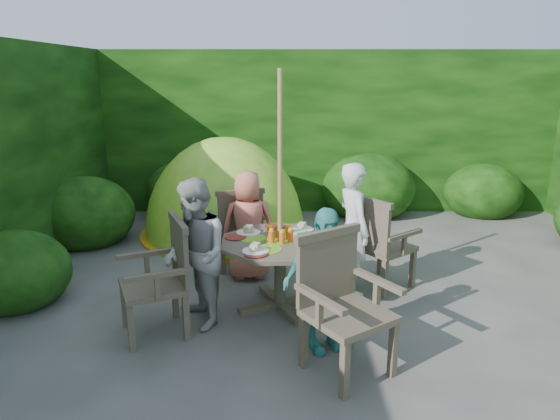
{
  "coord_description": "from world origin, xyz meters",
  "views": [
    {
      "loc": [
        -0.8,
        -4.25,
        2.16
      ],
      "look_at": [
        -0.79,
        0.5,
        0.85
      ],
      "focal_mm": 32.0,
      "sensor_mm": 36.0,
      "label": 1
    }
  ],
  "objects_px": {
    "garden_chair_front": "(341,301)",
    "child_back": "(248,225)",
    "patio_table": "(280,251)",
    "garden_chair_left": "(162,276)",
    "dome_tent": "(226,233)",
    "child_left": "(196,254)",
    "garden_chair_back": "(238,227)",
    "child_right": "(353,229)",
    "parasol_pole": "(280,195)",
    "child_front": "(323,280)",
    "garden_chair_right": "(378,242)"
  },
  "relations": [
    {
      "from": "garden_chair_front",
      "to": "child_back",
      "type": "xyz_separation_m",
      "value": [
        -0.79,
        1.72,
        0.05
      ]
    },
    {
      "from": "garden_chair_back",
      "to": "child_back",
      "type": "relative_size",
      "value": 0.77
    },
    {
      "from": "parasol_pole",
      "to": "child_right",
      "type": "xyz_separation_m",
      "value": [
        0.73,
        0.34,
        -0.43
      ]
    },
    {
      "from": "child_left",
      "to": "patio_table",
      "type": "bearing_deg",
      "value": 87.08
    },
    {
      "from": "patio_table",
      "to": "child_right",
      "type": "relative_size",
      "value": 1.14
    },
    {
      "from": "garden_chair_back",
      "to": "child_back",
      "type": "xyz_separation_m",
      "value": [
        0.13,
        -0.27,
        0.1
      ]
    },
    {
      "from": "patio_table",
      "to": "garden_chair_left",
      "type": "bearing_deg",
      "value": -154.87
    },
    {
      "from": "patio_table",
      "to": "child_front",
      "type": "distance_m",
      "value": 0.8
    },
    {
      "from": "patio_table",
      "to": "garden_chair_left",
      "type": "xyz_separation_m",
      "value": [
        -1.0,
        -0.47,
        -0.05
      ]
    },
    {
      "from": "patio_table",
      "to": "dome_tent",
      "type": "relative_size",
      "value": 0.57
    },
    {
      "from": "child_left",
      "to": "dome_tent",
      "type": "height_order",
      "value": "dome_tent"
    },
    {
      "from": "parasol_pole",
      "to": "child_back",
      "type": "xyz_separation_m",
      "value": [
        -0.34,
        0.73,
        -0.51
      ]
    },
    {
      "from": "child_back",
      "to": "child_right",
      "type": "bearing_deg",
      "value": 153.25
    },
    {
      "from": "child_front",
      "to": "patio_table",
      "type": "bearing_deg",
      "value": 90.01
    },
    {
      "from": "parasol_pole",
      "to": "dome_tent",
      "type": "bearing_deg",
      "value": 108.28
    },
    {
      "from": "parasol_pole",
      "to": "garden_chair_left",
      "type": "distance_m",
      "value": 1.24
    },
    {
      "from": "child_right",
      "to": "child_back",
      "type": "xyz_separation_m",
      "value": [
        -1.06,
        0.39,
        -0.08
      ]
    },
    {
      "from": "child_left",
      "to": "garden_chair_back",
      "type": "bearing_deg",
      "value": 141.29
    },
    {
      "from": "garden_chair_back",
      "to": "child_front",
      "type": "bearing_deg",
      "value": 96.89
    },
    {
      "from": "garden_chair_right",
      "to": "child_back",
      "type": "height_order",
      "value": "child_back"
    },
    {
      "from": "child_right",
      "to": "child_back",
      "type": "bearing_deg",
      "value": 52.92
    },
    {
      "from": "patio_table",
      "to": "dome_tent",
      "type": "height_order",
      "value": "dome_tent"
    },
    {
      "from": "child_right",
      "to": "dome_tent",
      "type": "bearing_deg",
      "value": 20.24
    },
    {
      "from": "patio_table",
      "to": "garden_chair_back",
      "type": "relative_size",
      "value": 1.67
    },
    {
      "from": "patio_table",
      "to": "garden_chair_left",
      "type": "relative_size",
      "value": 1.6
    },
    {
      "from": "garden_chair_right",
      "to": "garden_chair_left",
      "type": "xyz_separation_m",
      "value": [
        -2.0,
        -0.91,
        0.01
      ]
    },
    {
      "from": "garden_chair_front",
      "to": "child_left",
      "type": "bearing_deg",
      "value": 116.65
    },
    {
      "from": "garden_chair_right",
      "to": "garden_chair_front",
      "type": "distance_m",
      "value": 1.55
    },
    {
      "from": "garden_chair_back",
      "to": "child_front",
      "type": "xyz_separation_m",
      "value": [
        0.81,
        -1.72,
        0.1
      ]
    },
    {
      "from": "parasol_pole",
      "to": "child_back",
      "type": "distance_m",
      "value": 0.95
    },
    {
      "from": "garden_chair_left",
      "to": "child_right",
      "type": "distance_m",
      "value": 1.9
    },
    {
      "from": "parasol_pole",
      "to": "child_front",
      "type": "bearing_deg",
      "value": -65.05
    },
    {
      "from": "child_left",
      "to": "child_back",
      "type": "distance_m",
      "value": 1.13
    },
    {
      "from": "garden_chair_right",
      "to": "child_left",
      "type": "height_order",
      "value": "child_left"
    },
    {
      "from": "child_front",
      "to": "dome_tent",
      "type": "relative_size",
      "value": 0.44
    },
    {
      "from": "patio_table",
      "to": "child_front",
      "type": "relative_size",
      "value": 1.3
    },
    {
      "from": "parasol_pole",
      "to": "child_left",
      "type": "relative_size",
      "value": 1.67
    },
    {
      "from": "child_back",
      "to": "dome_tent",
      "type": "distance_m",
      "value": 1.71
    },
    {
      "from": "garden_chair_back",
      "to": "garden_chair_front",
      "type": "bearing_deg",
      "value": 96.48
    },
    {
      "from": "patio_table",
      "to": "child_back",
      "type": "xyz_separation_m",
      "value": [
        -0.34,
        0.72,
        0.03
      ]
    },
    {
      "from": "garden_chair_front",
      "to": "child_right",
      "type": "height_order",
      "value": "child_right"
    },
    {
      "from": "garden_chair_right",
      "to": "garden_chair_back",
      "type": "bearing_deg",
      "value": 32.25
    },
    {
      "from": "garden_chair_back",
      "to": "child_back",
      "type": "bearing_deg",
      "value": 98.39
    },
    {
      "from": "garden_chair_front",
      "to": "dome_tent",
      "type": "xyz_separation_m",
      "value": [
        -1.2,
        3.28,
        -0.54
      ]
    },
    {
      "from": "garden_chair_back",
      "to": "child_back",
      "type": "distance_m",
      "value": 0.32
    },
    {
      "from": "garden_chair_back",
      "to": "garden_chair_front",
      "type": "distance_m",
      "value": 2.19
    },
    {
      "from": "garden_chair_right",
      "to": "garden_chair_back",
      "type": "height_order",
      "value": "garden_chair_right"
    },
    {
      "from": "dome_tent",
      "to": "child_back",
      "type": "bearing_deg",
      "value": -84.19
    },
    {
      "from": "patio_table",
      "to": "garden_chair_front",
      "type": "relative_size",
      "value": 1.52
    },
    {
      "from": "parasol_pole",
      "to": "garden_chair_right",
      "type": "distance_m",
      "value": 1.25
    }
  ]
}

